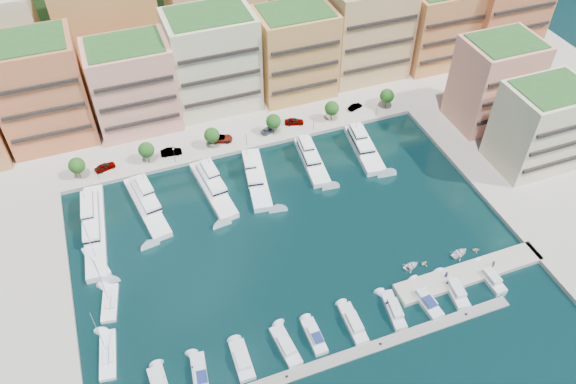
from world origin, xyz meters
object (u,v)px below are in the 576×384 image
lamppost_0 (97,171)px  cruiser_4 (314,337)px  tender_1 (424,263)px  car_3 (269,130)px  car_2 (220,138)px  car_1 (171,152)px  cruiser_9 (490,278)px  sailboat_1 (110,304)px  tree_2 (212,135)px  sailboat_0 (108,355)px  lamppost_2 (246,137)px  cruiser_5 (353,324)px  yacht_5 (363,146)px  tree_0 (77,165)px  lamppost_4 (377,107)px  tender_2 (459,253)px  tender_3 (476,250)px  lamppost_3 (314,121)px  cruiser_6 (394,310)px  sailboat_2 (96,262)px  yacht_2 (212,186)px  cruiser_3 (286,346)px  tree_1 (146,150)px  tree_5 (387,96)px  yacht_4 (311,159)px  car_4 (294,121)px  person_1 (493,264)px  person_0 (446,275)px  yacht_0 (94,225)px  yacht_3 (255,175)px  yacht_1 (146,204)px  car_5 (355,107)px  cruiser_2 (242,361)px  lamppost_1 (174,153)px

lamppost_0 → cruiser_4: size_ratio=0.56×
tender_1 → car_3: 53.49m
car_2 → car_1: bearing=114.7°
cruiser_9 → sailboat_1: size_ratio=0.60×
tree_2 → sailboat_0: (-32.25, -48.69, -4.44)m
lamppost_2 → cruiser_5: 55.98m
yacht_5 → cruiser_5: (-23.93, -45.18, -0.66)m
tree_0 → cruiser_5: 72.50m
lamppost_4 → tender_2: bearing=-96.0°
lamppost_2 → tree_2: bearing=164.0°
tender_3 → car_1: 73.91m
tree_0 → lamppost_3: (58.00, -2.30, -0.92)m
sailboat_1 → tender_3: sailboat_1 is taller
cruiser_6 → car_2: 62.24m
lamppost_0 → sailboat_2: sailboat_2 is taller
cruiser_6 → tender_2: size_ratio=2.19×
yacht_2 → sailboat_0: 45.00m
lamppost_4 → tender_1: (-13.24, -47.89, -3.38)m
cruiser_3 → tender_1: 33.83m
yacht_2 → sailboat_0: sailboat_0 is taller
tree_1 → lamppost_4: tree_1 is taller
tree_5 → yacht_4: tree_5 is taller
car_4 → person_1: (20.45, -57.89, 0.03)m
lamppost_4 → person_1: (-1.28, -53.83, -1.95)m
cruiser_5 → person_0: size_ratio=5.00×
yacht_0 → yacht_3: (37.40, 3.06, 0.00)m
yacht_1 → cruiser_9: size_ratio=2.67×
cruiser_6 → yacht_2: bearing=117.9°
lamppost_3 → cruiser_3: lamppost_3 is taller
yacht_4 → yacht_1: bearing=-177.9°
cruiser_6 → lamppost_4: bearing=66.4°
tree_0 → sailboat_2: 26.71m
cruiser_4 → person_1: person_1 is taller
lamppost_2 → yacht_5: (27.10, -10.62, -2.62)m
tender_2 → car_5: size_ratio=0.97×
tender_1 → car_3: (-15.73, 51.11, 1.25)m
lamppost_4 → cruiser_9: (-2.92, -55.79, -3.28)m
lamppost_3 → cruiser_2: (-36.32, -55.79, -3.28)m
lamppost_3 → cruiser_2: size_ratio=0.53×
lamppost_3 → cruiser_3: 62.57m
lamppost_1 → tree_1: bearing=159.0°
cruiser_3 → tree_1: bearing=103.4°
yacht_1 → cruiser_9: yacht_1 is taller
tender_2 → cruiser_2: bearing=85.6°
lamppost_2 → person_0: size_ratio=2.35×
yacht_2 → cruiser_3: 44.37m
tree_2 → sailboat_1: bearing=-128.9°
tender_2 → tender_3: (3.70, -0.34, 0.01)m
tree_2 → cruiser_6: 61.45m
tender_3 → lamppost_3: bearing=37.5°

